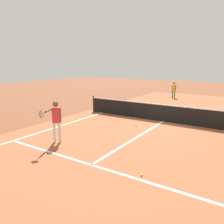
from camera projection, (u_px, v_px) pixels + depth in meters
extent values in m
plane|color=brown|center=(163.00, 121.00, 12.25)|extent=(60.00, 60.00, 0.00)
cube|color=#9E5433|center=(163.00, 121.00, 12.25)|extent=(10.62, 24.40, 0.00)
cube|color=white|center=(23.00, 138.00, 9.56)|extent=(0.10, 11.89, 0.01)
cube|color=white|center=(91.00, 165.00, 7.00)|extent=(8.22, 0.10, 0.01)
cube|color=white|center=(137.00, 137.00, 9.63)|extent=(0.10, 6.40, 0.01)
cylinder|color=#33383D|center=(93.00, 104.00, 14.70)|extent=(0.09, 0.09, 1.07)
cube|color=black|center=(163.00, 113.00, 12.15)|extent=(9.66, 0.02, 0.91)
cube|color=white|center=(164.00, 105.00, 12.05)|extent=(9.66, 0.03, 0.05)
cylinder|color=white|center=(60.00, 132.00, 8.93)|extent=(0.11, 0.11, 0.84)
cylinder|color=white|center=(54.00, 132.00, 8.96)|extent=(0.11, 0.11, 0.84)
cylinder|color=red|center=(56.00, 115.00, 8.79)|extent=(0.32, 0.32, 0.59)
sphere|color=brown|center=(55.00, 104.00, 8.69)|extent=(0.23, 0.23, 0.23)
cylinder|color=brown|center=(60.00, 115.00, 8.77)|extent=(0.08, 0.08, 0.57)
cylinder|color=brown|center=(49.00, 110.00, 8.48)|extent=(0.32, 0.55, 0.08)
cylinder|color=black|center=(44.00, 113.00, 8.10)|extent=(0.12, 0.21, 0.03)
torus|color=red|center=(41.00, 114.00, 7.87)|extent=(0.14, 0.26, 0.28)
cylinder|color=silver|center=(41.00, 114.00, 7.87)|extent=(0.23, 0.11, 0.25)
cylinder|color=#3F7247|center=(175.00, 94.00, 20.39)|extent=(0.11, 0.11, 0.73)
cylinder|color=#3F7247|center=(172.00, 94.00, 20.54)|extent=(0.11, 0.11, 0.73)
cylinder|color=gold|center=(174.00, 87.00, 20.33)|extent=(0.32, 0.32, 0.51)
sphere|color=brown|center=(174.00, 83.00, 20.25)|extent=(0.20, 0.20, 0.20)
cylinder|color=brown|center=(176.00, 87.00, 20.22)|extent=(0.08, 0.08, 0.50)
cylinder|color=brown|center=(172.00, 87.00, 20.45)|extent=(0.08, 0.08, 0.50)
sphere|color=#CCE033|center=(136.00, 126.00, 11.21)|extent=(0.07, 0.07, 0.07)
sphere|color=#CCE033|center=(141.00, 175.00, 6.30)|extent=(0.07, 0.07, 0.07)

